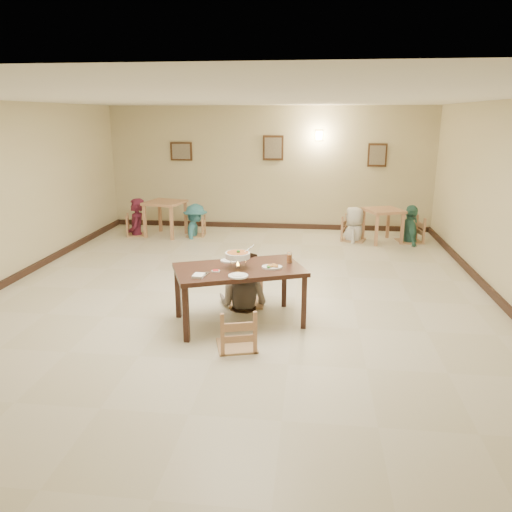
# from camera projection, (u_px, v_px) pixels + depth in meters

# --- Properties ---
(floor) EXTENTS (10.00, 10.00, 0.00)m
(floor) POSITION_uv_depth(u_px,v_px,m) (240.00, 295.00, 7.96)
(floor) COLOR beige
(floor) RESTS_ON ground
(ceiling) EXTENTS (10.00, 10.00, 0.00)m
(ceiling) POSITION_uv_depth(u_px,v_px,m) (238.00, 98.00, 7.14)
(ceiling) COLOR white
(ceiling) RESTS_ON wall_back
(wall_back) EXTENTS (10.00, 0.00, 10.00)m
(wall_back) POSITION_uv_depth(u_px,v_px,m) (269.00, 168.00, 12.33)
(wall_back) COLOR beige
(wall_back) RESTS_ON floor
(wall_front) EXTENTS (10.00, 0.00, 10.00)m
(wall_front) POSITION_uv_depth(u_px,v_px,m) (106.00, 351.00, 2.77)
(wall_front) COLOR beige
(wall_front) RESTS_ON floor
(baseboard_back) EXTENTS (8.00, 0.06, 0.12)m
(baseboard_back) POSITION_uv_depth(u_px,v_px,m) (269.00, 226.00, 12.69)
(baseboard_back) COLOR #301D15
(baseboard_back) RESTS_ON floor
(baseboard_left) EXTENTS (0.06, 10.00, 0.12)m
(baseboard_left) POSITION_uv_depth(u_px,v_px,m) (7.00, 282.00, 8.38)
(baseboard_left) COLOR #301D15
(baseboard_left) RESTS_ON floor
(baseboard_right) EXTENTS (0.06, 10.00, 0.12)m
(baseboard_right) POSITION_uv_depth(u_px,v_px,m) (501.00, 302.00, 7.50)
(baseboard_right) COLOR #301D15
(baseboard_right) RESTS_ON floor
(picture_a) EXTENTS (0.55, 0.04, 0.45)m
(picture_a) POSITION_uv_depth(u_px,v_px,m) (181.00, 151.00, 12.43)
(picture_a) COLOR #3B2212
(picture_a) RESTS_ON wall_back
(picture_b) EXTENTS (0.50, 0.04, 0.60)m
(picture_b) POSITION_uv_depth(u_px,v_px,m) (273.00, 148.00, 12.14)
(picture_b) COLOR #3B2212
(picture_b) RESTS_ON wall_back
(picture_c) EXTENTS (0.45, 0.04, 0.55)m
(picture_c) POSITION_uv_depth(u_px,v_px,m) (377.00, 155.00, 11.90)
(picture_c) COLOR #3B2212
(picture_c) RESTS_ON wall_back
(wall_sconce) EXTENTS (0.16, 0.05, 0.22)m
(wall_sconce) POSITION_uv_depth(u_px,v_px,m) (319.00, 135.00, 11.94)
(wall_sconce) COLOR #FFD88C
(wall_sconce) RESTS_ON wall_back
(main_table) EXTENTS (1.92, 1.51, 0.79)m
(main_table) POSITION_uv_depth(u_px,v_px,m) (239.00, 273.00, 6.71)
(main_table) COLOR #3B1F16
(main_table) RESTS_ON floor
(chair_far) EXTENTS (0.51, 0.51, 1.08)m
(chair_far) POSITION_uv_depth(u_px,v_px,m) (247.00, 269.00, 7.47)
(chair_far) COLOR tan
(chair_far) RESTS_ON floor
(chair_near) EXTENTS (0.47, 0.47, 1.01)m
(chair_near) POSITION_uv_depth(u_px,v_px,m) (236.00, 309.00, 6.04)
(chair_near) COLOR tan
(chair_near) RESTS_ON floor
(main_diner) EXTENTS (1.00, 0.89, 1.72)m
(main_diner) POSITION_uv_depth(u_px,v_px,m) (243.00, 250.00, 7.28)
(main_diner) COLOR gray
(main_diner) RESTS_ON floor
(curry_warmer) EXTENTS (0.37, 0.33, 0.30)m
(curry_warmer) POSITION_uv_depth(u_px,v_px,m) (238.00, 255.00, 6.63)
(curry_warmer) COLOR silver
(curry_warmer) RESTS_ON main_table
(rice_plate_far) EXTENTS (0.28, 0.28, 0.06)m
(rice_plate_far) POSITION_uv_depth(u_px,v_px,m) (230.00, 261.00, 6.97)
(rice_plate_far) COLOR white
(rice_plate_far) RESTS_ON main_table
(rice_plate_near) EXTENTS (0.26, 0.26, 0.06)m
(rice_plate_near) POSITION_uv_depth(u_px,v_px,m) (238.00, 276.00, 6.32)
(rice_plate_near) COLOR white
(rice_plate_near) RESTS_ON main_table
(fried_plate) EXTENTS (0.28, 0.28, 0.06)m
(fried_plate) POSITION_uv_depth(u_px,v_px,m) (272.00, 267.00, 6.67)
(fried_plate) COLOR white
(fried_plate) RESTS_ON main_table
(chili_dish) EXTENTS (0.11, 0.11, 0.02)m
(chili_dish) POSITION_uv_depth(u_px,v_px,m) (216.00, 271.00, 6.51)
(chili_dish) COLOR white
(chili_dish) RESTS_ON main_table
(napkin_cutlery) EXTENTS (0.18, 0.27, 0.03)m
(napkin_cutlery) POSITION_uv_depth(u_px,v_px,m) (199.00, 276.00, 6.31)
(napkin_cutlery) COLOR white
(napkin_cutlery) RESTS_ON main_table
(drink_glass) EXTENTS (0.07, 0.07, 0.15)m
(drink_glass) POSITION_uv_depth(u_px,v_px,m) (289.00, 258.00, 6.90)
(drink_glass) COLOR white
(drink_glass) RESTS_ON main_table
(bg_table_left) EXTENTS (0.98, 0.98, 0.82)m
(bg_table_left) POSITION_uv_depth(u_px,v_px,m) (165.00, 207.00, 11.72)
(bg_table_left) COLOR tan
(bg_table_left) RESTS_ON floor
(bg_table_right) EXTENTS (0.97, 0.97, 0.75)m
(bg_table_right) POSITION_uv_depth(u_px,v_px,m) (383.00, 215.00, 11.15)
(bg_table_right) COLOR tan
(bg_table_right) RESTS_ON floor
(bg_chair_ll) EXTENTS (0.45, 0.45, 0.96)m
(bg_chair_ll) POSITION_uv_depth(u_px,v_px,m) (136.00, 216.00, 11.80)
(bg_chair_ll) COLOR tan
(bg_chair_ll) RESTS_ON floor
(bg_chair_lr) EXTENTS (0.42, 0.42, 0.90)m
(bg_chair_lr) POSITION_uv_depth(u_px,v_px,m) (195.00, 217.00, 11.75)
(bg_chair_lr) COLOR tan
(bg_chair_lr) RESTS_ON floor
(bg_chair_rl) EXTENTS (0.50, 0.50, 1.07)m
(bg_chair_rl) POSITION_uv_depth(u_px,v_px,m) (355.00, 217.00, 11.30)
(bg_chair_rl) COLOR tan
(bg_chair_rl) RESTS_ON floor
(bg_chair_rr) EXTENTS (0.51, 0.51, 1.09)m
(bg_chair_rr) POSITION_uv_depth(u_px,v_px,m) (411.00, 218.00, 11.16)
(bg_chair_rr) COLOR tan
(bg_chair_rr) RESTS_ON floor
(bg_diner_a) EXTENTS (0.57, 0.73, 1.77)m
(bg_diner_a) POSITION_uv_depth(u_px,v_px,m) (135.00, 198.00, 11.69)
(bg_diner_a) COLOR #56182D
(bg_diner_a) RESTS_ON floor
(bg_diner_b) EXTENTS (0.66, 1.04, 1.53)m
(bg_diner_b) POSITION_uv_depth(u_px,v_px,m) (195.00, 204.00, 11.67)
(bg_diner_b) COLOR teal
(bg_diner_b) RESTS_ON floor
(bg_diner_c) EXTENTS (0.57, 0.80, 1.55)m
(bg_diner_c) POSITION_uv_depth(u_px,v_px,m) (355.00, 207.00, 11.24)
(bg_diner_c) COLOR silver
(bg_diner_c) RESTS_ON floor
(bg_diner_d) EXTENTS (0.46, 1.01, 1.69)m
(bg_diner_d) POSITION_uv_depth(u_px,v_px,m) (412.00, 205.00, 11.07)
(bg_diner_d) COLOR #3D7C6C
(bg_diner_d) RESTS_ON floor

